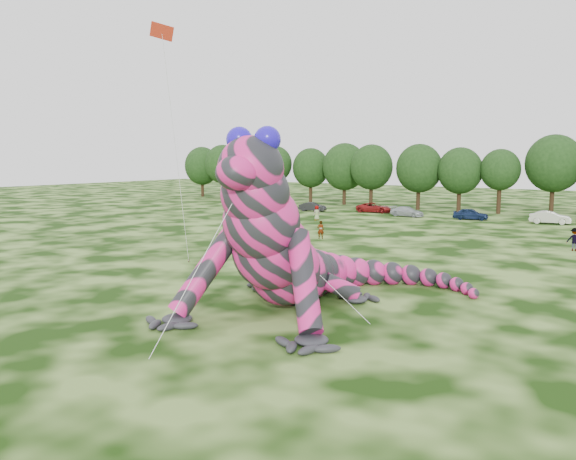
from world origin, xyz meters
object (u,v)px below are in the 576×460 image
(car_4, at_px, (471,214))
(tree_1, at_px, (223,172))
(tree_0, at_px, (202,172))
(car_2, at_px, (374,208))
(tree_7, at_px, (419,177))
(car_0, at_px, (274,202))
(spectator_1, at_px, (296,228))
(tree_6, at_px, (371,176))
(flying_kite, at_px, (164,51))
(tree_2, at_px, (248,172))
(inflatable_gecko, at_px, (295,218))
(spectator_4, at_px, (317,213))
(tree_4, at_px, (311,175))
(car_1, at_px, (313,207))
(tree_8, at_px, (460,180))
(tree_3, at_px, (275,174))
(tree_10, at_px, (553,175))
(spectator_2, at_px, (575,239))
(tree_5, at_px, (344,174))
(car_5, at_px, (550,218))
(tree_9, at_px, (500,181))
(spectator_0, at_px, (321,230))
(car_3, at_px, (407,212))

(car_4, bearing_deg, tree_1, 66.98)
(tree_0, xyz_separation_m, car_2, (41.10, -9.90, -4.08))
(tree_7, height_order, car_2, tree_7)
(car_0, xyz_separation_m, spectator_1, (20.85, -25.32, 0.25))
(tree_6, relative_size, car_4, 2.29)
(flying_kite, xyz_separation_m, tree_2, (-36.28, 54.09, -9.40))
(tree_7, bearing_deg, car_4, -41.24)
(inflatable_gecko, distance_m, spectator_4, 39.08)
(tree_4, relative_size, car_1, 2.37)
(flying_kite, relative_size, spectator_1, 8.67)
(tree_2, relative_size, tree_8, 1.08)
(tree_8, xyz_separation_m, car_0, (-25.75, -8.45, -3.79))
(tree_4, xyz_separation_m, car_2, (16.19, -9.38, -3.85))
(tree_3, relative_size, tree_4, 1.04)
(tree_2, relative_size, car_4, 2.33)
(tree_3, relative_size, tree_7, 1.00)
(tree_10, bearing_deg, spectator_2, -77.33)
(tree_5, xyz_separation_m, spectator_1, (14.01, -35.22, -3.96))
(car_4, bearing_deg, car_5, -95.13)
(tree_2, relative_size, tree_6, 1.02)
(tree_7, xyz_separation_m, car_2, (-3.37, -7.47, -4.06))
(spectator_4, bearing_deg, tree_4, -115.43)
(tree_0, distance_m, car_2, 42.48)
(tree_9, xyz_separation_m, car_5, (7.82, -8.60, -3.61))
(tree_8, bearing_deg, spectator_0, -94.18)
(tree_2, relative_size, car_5, 2.18)
(tree_4, height_order, spectator_4, tree_4)
(tree_10, relative_size, car_1, 2.75)
(tree_5, distance_m, tree_10, 30.52)
(car_2, relative_size, car_4, 1.17)
(inflatable_gecko, distance_m, tree_3, 67.04)
(spectator_2, distance_m, spectator_1, 23.90)
(tree_7, height_order, tree_10, tree_10)
(tree_1, xyz_separation_m, tree_3, (12.64, -0.98, -0.18))
(tree_8, bearing_deg, car_4, -64.46)
(tree_0, relative_size, spectator_4, 5.44)
(inflatable_gecko, relative_size, tree_6, 1.90)
(tree_4, bearing_deg, car_1, -56.93)
(tree_3, relative_size, spectator_4, 5.40)
(spectator_0, bearing_deg, tree_8, -131.49)
(tree_0, height_order, tree_9, tree_0)
(car_3, bearing_deg, car_4, -78.94)
(car_2, height_order, car_4, car_4)
(tree_1, xyz_separation_m, car_4, (48.51, -10.22, -4.20))
(car_4, height_order, spectator_1, spectator_1)
(car_1, bearing_deg, spectator_4, -157.11)
(inflatable_gecko, distance_m, tree_2, 72.91)
(tree_1, xyz_separation_m, spectator_2, (62.26, -28.43, -3.96))
(tree_6, xyz_separation_m, car_2, (4.10, -7.35, -4.07))
(spectator_0, bearing_deg, tree_5, -101.93)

